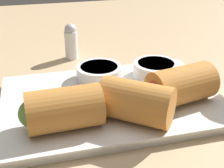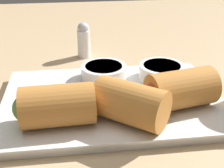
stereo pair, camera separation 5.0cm
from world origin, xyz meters
The scene contains 8 objects.
table_surface centered at (0.00, 0.00, 1.00)cm, with size 180.00×140.00×2.00cm.
serving_plate centered at (-2.41, -2.44, 2.76)cm, with size 31.53×21.85×1.50cm.
roll_front_left centered at (-1.38, -8.71, 6.14)cm, with size 10.33×9.69×5.27cm.
roll_front_right centered at (-10.39, -8.45, 6.14)cm, with size 10.02×5.64×5.27cm.
roll_back_left centered at (6.07, -6.28, 6.14)cm, with size 10.29×7.03×5.27cm.
dipping_bowl_near centered at (-2.97, 3.66, 4.79)cm, with size 7.29×7.29×2.37cm.
dipping_bowl_far centered at (6.34, 2.72, 4.79)cm, with size 7.29×7.29×2.37cm.
salt_shaker centered at (-5.50, 17.78, 5.56)cm, with size 2.56×2.56×7.09cm.
Camera 2 is at (-7.46, -41.83, 25.62)cm, focal length 50.00 mm.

